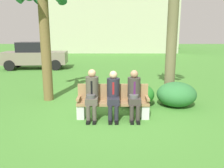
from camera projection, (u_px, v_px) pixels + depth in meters
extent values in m
plane|color=#458431|center=(114.00, 115.00, 6.54)|extent=(80.00, 80.00, 0.00)
cube|color=#99754C|center=(112.00, 103.00, 6.25)|extent=(1.93, 0.44, 0.07)
cube|color=#99754C|center=(112.00, 92.00, 6.38)|extent=(1.93, 0.06, 0.45)
cube|color=#99754C|center=(78.00, 98.00, 6.21)|extent=(0.08, 0.44, 0.06)
cube|color=#99754C|center=(146.00, 98.00, 6.22)|extent=(0.08, 0.44, 0.06)
cube|color=silver|center=(80.00, 111.00, 6.29)|extent=(0.20, 0.37, 0.38)
cube|color=silver|center=(144.00, 111.00, 6.30)|extent=(0.20, 0.37, 0.38)
cube|color=#4C473D|center=(91.00, 101.00, 6.05)|extent=(0.32, 0.38, 0.16)
cylinder|color=#4C473D|center=(87.00, 114.00, 5.94)|extent=(0.11, 0.11, 0.45)
cylinder|color=#4C473D|center=(94.00, 114.00, 5.94)|extent=(0.11, 0.11, 0.45)
cube|color=black|center=(87.00, 122.00, 5.92)|extent=(0.09, 0.22, 0.07)
cube|color=black|center=(94.00, 122.00, 5.92)|extent=(0.09, 0.22, 0.07)
cylinder|color=#4C473D|center=(91.00, 87.00, 6.17)|extent=(0.34, 0.34, 0.55)
cube|color=black|center=(91.00, 88.00, 6.00)|extent=(0.05, 0.01, 0.35)
sphere|color=tan|center=(91.00, 73.00, 6.09)|extent=(0.21, 0.21, 0.21)
cylinder|color=#484848|center=(90.00, 96.00, 6.01)|extent=(0.24, 0.24, 0.09)
cube|color=#23232D|center=(112.00, 101.00, 6.06)|extent=(0.32, 0.38, 0.16)
cylinder|color=#23232D|center=(109.00, 114.00, 5.94)|extent=(0.11, 0.11, 0.45)
cylinder|color=#23232D|center=(116.00, 114.00, 5.94)|extent=(0.11, 0.11, 0.45)
cube|color=black|center=(109.00, 122.00, 5.92)|extent=(0.09, 0.22, 0.07)
cube|color=black|center=(116.00, 122.00, 5.92)|extent=(0.09, 0.22, 0.07)
cylinder|color=#23232D|center=(112.00, 88.00, 6.17)|extent=(0.34, 0.34, 0.51)
cube|color=maroon|center=(112.00, 88.00, 6.01)|extent=(0.05, 0.01, 0.33)
sphere|color=tan|center=(112.00, 75.00, 6.10)|extent=(0.21, 0.21, 0.21)
cube|color=#38332D|center=(133.00, 101.00, 6.06)|extent=(0.32, 0.38, 0.16)
cylinder|color=#38332D|center=(131.00, 114.00, 5.94)|extent=(0.11, 0.11, 0.45)
cylinder|color=#38332D|center=(137.00, 114.00, 5.94)|extent=(0.11, 0.11, 0.45)
cube|color=black|center=(131.00, 122.00, 5.92)|extent=(0.09, 0.22, 0.07)
cube|color=black|center=(137.00, 122.00, 5.92)|extent=(0.09, 0.22, 0.07)
cylinder|color=#38332D|center=(133.00, 87.00, 6.17)|extent=(0.34, 0.34, 0.53)
cube|color=#4C1951|center=(134.00, 88.00, 6.01)|extent=(0.05, 0.01, 0.34)
sphere|color=#9E7556|center=(133.00, 74.00, 6.10)|extent=(0.21, 0.21, 0.21)
cylinder|color=#4F4F4F|center=(133.00, 96.00, 6.01)|extent=(0.24, 0.24, 0.09)
cylinder|color=brown|center=(45.00, 50.00, 7.63)|extent=(0.33, 0.33, 3.39)
cylinder|color=brown|center=(171.00, 36.00, 7.59)|extent=(0.35, 0.35, 4.29)
ellipsoid|color=#2D6F35|center=(175.00, 94.00, 7.24)|extent=(1.23, 1.13, 0.77)
ellipsoid|color=#237122|center=(135.00, 94.00, 7.33)|extent=(1.15, 1.06, 0.72)
cube|color=slate|center=(34.00, 58.00, 14.61)|extent=(4.01, 1.85, 0.76)
cube|color=black|center=(31.00, 47.00, 14.45)|extent=(1.80, 1.48, 0.60)
cylinder|color=black|center=(58.00, 62.00, 15.55)|extent=(0.65, 0.19, 0.64)
cylinder|color=black|center=(55.00, 65.00, 14.04)|extent=(0.65, 0.19, 0.64)
cylinder|color=black|center=(17.00, 62.00, 15.34)|extent=(0.65, 0.19, 0.64)
cylinder|color=black|center=(8.00, 66.00, 13.83)|extent=(0.65, 0.19, 0.64)
cube|color=#ACB190|center=(111.00, 16.00, 28.07)|extent=(14.50, 7.69, 8.36)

